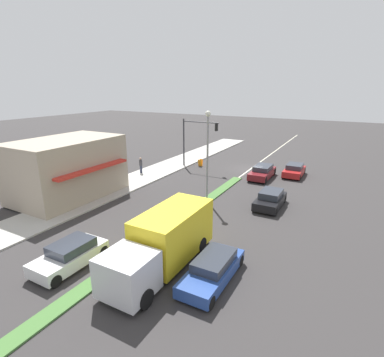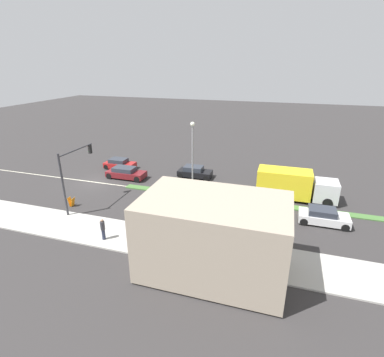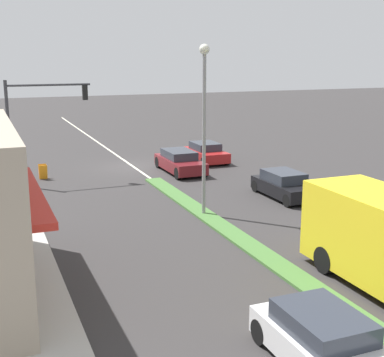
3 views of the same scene
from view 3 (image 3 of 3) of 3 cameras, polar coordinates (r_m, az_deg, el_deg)
The scene contains 9 objects.
ground_plane at distance 18.57m, azimuth 9.35°, elevation -9.33°, with size 160.00×160.00×0.00m, color #333030.
lane_marking_center at distance 34.56m, azimuth -6.26°, elevation 1.26°, with size 0.16×60.00×0.01m, color beige.
traffic_signal_main at distance 30.59m, azimuth -16.40°, elevation 6.67°, with size 4.59×0.34×5.60m.
street_lamp at distance 23.13m, azimuth 1.31°, elevation 7.49°, with size 0.44×0.44×7.37m.
warning_aframe_sign at distance 32.09m, azimuth -15.60°, elevation 0.71°, with size 0.45×0.53×0.84m.
suv_black at distance 27.27m, azimuth 9.86°, elevation -0.71°, with size 1.83×3.91×1.31m.
hatchback_red at distance 35.91m, azimuth 1.51°, elevation 2.77°, with size 1.85×3.83×1.28m.
sedan_maroon at distance 32.64m, azimuth -1.30°, elevation 1.80°, with size 1.87×4.51×1.33m.
van_white at distance 13.01m, azimuth 14.06°, elevation -16.68°, with size 1.86×3.98×1.35m.
Camera 3 is at (9.11, 32.59, 7.01)m, focal length 50.00 mm.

